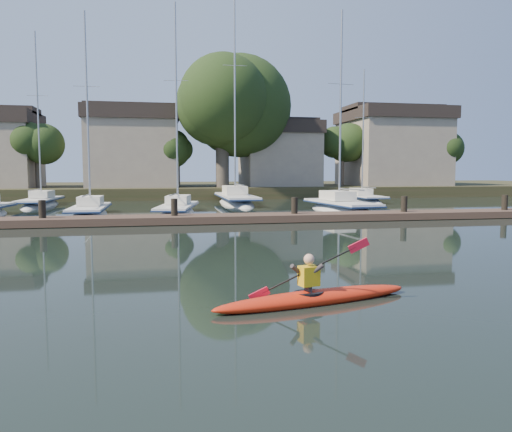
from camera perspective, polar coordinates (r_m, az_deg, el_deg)
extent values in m
plane|color=black|center=(11.24, 8.69, -8.09)|extent=(160.00, 160.00, 0.00)
ellipsoid|color=red|center=(9.92, 6.76, -9.32)|extent=(4.31, 1.55, 0.32)
cylinder|color=black|center=(9.82, 6.04, -8.83)|extent=(0.77, 0.77, 0.09)
imported|color=#2F292D|center=(9.74, 6.06, -6.88)|extent=(0.29, 0.38, 0.93)
cube|color=gold|center=(9.74, 6.06, -6.81)|extent=(0.41, 0.34, 0.38)
sphere|color=tan|center=(9.68, 6.08, -4.94)|extent=(0.21, 0.21, 0.21)
cube|color=#4E392C|center=(24.68, -2.32, -0.24)|extent=(34.00, 2.00, 0.35)
cylinder|color=black|center=(24.96, -23.20, -0.38)|extent=(0.32, 0.32, 1.80)
cylinder|color=black|center=(24.40, -9.30, -0.14)|extent=(0.32, 0.32, 1.80)
cylinder|color=black|center=(25.30, 4.41, 0.11)|extent=(0.32, 0.32, 1.80)
cylinder|color=black|center=(27.51, 16.54, 0.32)|extent=(0.32, 0.32, 1.80)
cylinder|color=black|center=(30.75, 26.51, 0.49)|extent=(0.32, 0.32, 1.80)
ellipsoid|color=white|center=(29.78, -18.42, -0.55)|extent=(1.91, 7.64, 1.71)
cube|color=white|center=(29.71, -18.47, 1.00)|extent=(1.81, 6.26, 0.13)
cube|color=navy|center=(29.72, -18.46, 0.86)|extent=(1.89, 6.42, 0.07)
cube|color=beige|center=(30.15, -18.38, 1.70)|extent=(1.26, 2.14, 0.49)
cylinder|color=#9EA0A5|center=(30.05, -18.72, 11.42)|extent=(0.11, 0.11, 10.77)
cylinder|color=#9EA0A5|center=(28.54, -18.80, 2.27)|extent=(0.08, 2.90, 0.07)
cylinder|color=#9EA0A5|center=(30.22, -18.80, 13.85)|extent=(1.44, 0.03, 0.03)
ellipsoid|color=white|center=(29.66, -8.97, -0.36)|extent=(3.26, 8.23, 1.69)
cube|color=white|center=(29.59, -8.99, 1.19)|extent=(2.91, 6.79, 0.12)
cube|color=navy|center=(29.59, -8.99, 1.05)|extent=(3.01, 6.96, 0.07)
cube|color=beige|center=(30.04, -8.87, 1.88)|extent=(1.62, 2.43, 0.49)
cylinder|color=#9EA0A5|center=(29.99, -9.09, 12.42)|extent=(0.11, 0.11, 11.59)
cylinder|color=#9EA0A5|center=(28.36, -9.35, 2.45)|extent=(0.61, 3.01, 0.07)
cylinder|color=#9EA0A5|center=(30.19, -9.13, 15.04)|extent=(1.41, 0.28, 0.03)
ellipsoid|color=white|center=(31.43, 9.66, -0.15)|extent=(3.03, 8.59, 2.00)
cube|color=white|center=(31.35, 9.68, 1.57)|extent=(2.77, 7.08, 0.15)
cube|color=navy|center=(31.36, 9.68, 1.42)|extent=(2.87, 7.25, 0.08)
cube|color=beige|center=(31.78, 9.29, 2.33)|extent=(1.70, 2.49, 0.58)
cylinder|color=#9EA0A5|center=(31.74, 9.64, 12.18)|extent=(0.13, 0.13, 11.57)
cylinder|color=#9EA0A5|center=(30.18, 10.77, 3.01)|extent=(0.40, 3.19, 0.08)
cylinder|color=#9EA0A5|center=(31.94, 9.68, 14.65)|extent=(1.68, 0.20, 0.03)
ellipsoid|color=white|center=(38.79, -23.37, 0.59)|extent=(2.23, 8.16, 1.71)
cube|color=white|center=(38.74, -23.41, 1.79)|extent=(2.08, 6.70, 0.13)
cube|color=navy|center=(38.74, -23.41, 1.68)|extent=(2.16, 6.87, 0.07)
cube|color=beige|center=(39.19, -23.25, 2.31)|extent=(1.35, 2.32, 0.49)
cylinder|color=#9EA0A5|center=(39.10, -23.65, 10.45)|extent=(0.11, 0.11, 11.68)
cylinder|color=#9EA0A5|center=(37.53, -23.93, 2.77)|extent=(0.20, 3.07, 0.07)
cylinder|color=#9EA0A5|center=(39.26, -23.73, 12.48)|extent=(1.44, 0.09, 0.03)
ellipsoid|color=white|center=(38.02, -2.31, 0.82)|extent=(2.39, 11.18, 2.12)
cube|color=white|center=(37.95, -2.32, 2.34)|extent=(2.27, 9.17, 0.16)
cube|color=navy|center=(37.96, -2.32, 2.20)|extent=(2.36, 9.39, 0.09)
cube|color=beige|center=(38.60, -2.47, 3.00)|extent=(1.58, 3.13, 0.61)
cylinder|color=#9EA0A5|center=(38.68, -2.44, 14.09)|extent=(0.13, 0.13, 15.63)
cylinder|color=#9EA0A5|center=(36.26, -1.93, 3.61)|extent=(0.11, 4.24, 0.09)
cylinder|color=#9EA0A5|center=(39.01, -2.45, 16.81)|extent=(1.79, 0.04, 0.03)
ellipsoid|color=white|center=(41.07, 12.10, 1.15)|extent=(1.99, 7.26, 1.72)
cube|color=white|center=(41.02, 12.12, 2.28)|extent=(1.88, 5.96, 0.13)
cube|color=navy|center=(41.02, 12.12, 2.18)|extent=(1.96, 6.10, 0.07)
cube|color=beige|center=(41.40, 11.90, 2.78)|extent=(1.29, 2.04, 0.50)
cylinder|color=#9EA0A5|center=(41.27, 12.14, 9.28)|extent=(0.11, 0.11, 9.95)
cylinder|color=#9EA0A5|center=(39.99, 12.73, 3.23)|extent=(0.11, 2.75, 0.07)
cylinder|color=#9EA0A5|center=(41.37, 12.17, 10.93)|extent=(1.45, 0.04, 0.03)
cube|color=#262E17|center=(54.45, -7.12, 3.09)|extent=(90.00, 24.00, 1.00)
cube|color=gray|center=(48.36, -13.84, 6.85)|extent=(8.00, 8.00, 6.00)
cube|color=black|center=(48.60, -13.93, 11.09)|extent=(8.40, 8.40, 1.20)
cube|color=gray|center=(49.69, 2.62, 6.37)|extent=(7.00, 7.00, 5.00)
cube|color=black|center=(49.85, 2.63, 9.94)|extent=(7.35, 7.35, 1.20)
cube|color=gray|center=(53.82, 15.23, 6.91)|extent=(9.00, 9.00, 6.50)
cube|color=black|center=(54.08, 15.33, 10.99)|extent=(9.45, 9.45, 1.20)
cylinder|color=#4F473F|center=(45.65, -3.86, 6.46)|extent=(1.20, 1.20, 5.00)
sphere|color=black|center=(46.02, -3.90, 12.69)|extent=(8.50, 8.50, 8.50)
cylinder|color=#4F473F|center=(47.41, -23.65, 4.77)|extent=(0.48, 0.48, 3.00)
sphere|color=black|center=(47.47, -23.76, 7.79)|extent=(3.40, 3.40, 3.40)
cylinder|color=#4F473F|center=(45.82, -8.92, 5.03)|extent=(0.38, 0.38, 2.80)
sphere|color=black|center=(45.86, -8.96, 7.78)|extent=(2.72, 2.72, 2.72)
cylinder|color=#4F473F|center=(50.03, 9.75, 5.26)|extent=(0.50, 0.50, 3.20)
sphere|color=black|center=(50.10, 9.79, 8.30)|extent=(3.57, 3.57, 3.57)
cylinder|color=#4F473F|center=(53.10, 20.50, 4.68)|extent=(0.41, 0.41, 2.60)
sphere|color=black|center=(53.13, 20.58, 7.00)|extent=(2.89, 2.89, 2.89)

